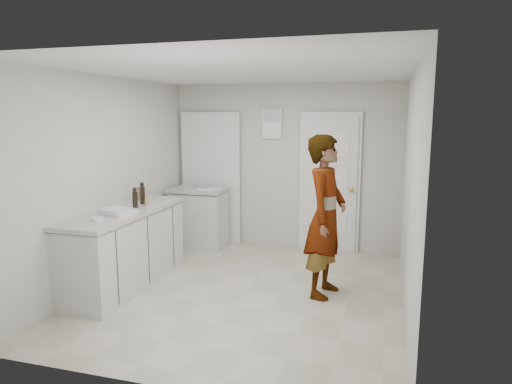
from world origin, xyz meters
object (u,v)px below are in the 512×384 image
(oil_cruet_a, at_px, (135,198))
(oil_cruet_b, at_px, (142,194))
(person, at_px, (326,216))
(baking_dish, at_px, (118,212))
(cake_mix_box, at_px, (142,194))
(spice_jar, at_px, (147,202))
(egg_bowl, at_px, (97,219))

(oil_cruet_a, relative_size, oil_cruet_b, 0.92)
(person, xyz_separation_m, baking_dish, (-2.27, -0.60, 0.04))
(person, xyz_separation_m, cake_mix_box, (-2.43, 0.23, 0.10))
(spice_jar, bearing_deg, cake_mix_box, 128.97)
(cake_mix_box, xyz_separation_m, baking_dish, (0.17, -0.82, -0.06))
(spice_jar, height_order, oil_cruet_a, oil_cruet_a)
(person, bearing_deg, oil_cruet_a, 105.91)
(cake_mix_box, height_order, baking_dish, cake_mix_box)
(oil_cruet_a, distance_m, oil_cruet_b, 0.26)
(cake_mix_box, bearing_deg, oil_cruet_b, -45.68)
(spice_jar, relative_size, baking_dish, 0.20)
(person, distance_m, baking_dish, 2.34)
(spice_jar, bearing_deg, egg_bowl, -95.32)
(oil_cruet_a, height_order, egg_bowl, oil_cruet_a)
(cake_mix_box, height_order, oil_cruet_a, oil_cruet_a)
(person, height_order, egg_bowl, person)
(oil_cruet_a, xyz_separation_m, oil_cruet_b, (-0.04, 0.25, 0.01))
(person, xyz_separation_m, spice_jar, (-2.19, -0.08, 0.06))
(oil_cruet_b, height_order, egg_bowl, oil_cruet_b)
(cake_mix_box, height_order, spice_jar, cake_mix_box)
(person, distance_m, egg_bowl, 2.47)
(oil_cruet_a, bearing_deg, oil_cruet_b, 100.04)
(baking_dish, height_order, egg_bowl, baking_dish)
(person, bearing_deg, egg_bowl, 123.27)
(egg_bowl, bearing_deg, spice_jar, 84.68)
(spice_jar, height_order, egg_bowl, spice_jar)
(cake_mix_box, bearing_deg, person, 6.81)
(person, xyz_separation_m, egg_bowl, (-2.27, -0.97, 0.04))
(oil_cruet_b, bearing_deg, spice_jar, -40.91)
(person, relative_size, oil_cruet_b, 6.58)
(person, distance_m, spice_jar, 2.19)
(oil_cruet_b, xyz_separation_m, baking_dish, (0.04, -0.62, -0.10))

